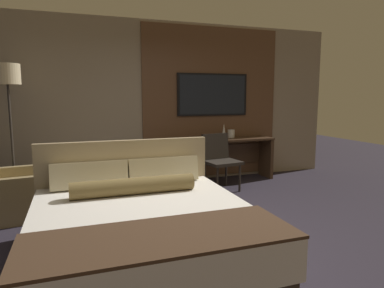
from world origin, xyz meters
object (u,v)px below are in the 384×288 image
at_px(desk, 216,152).
at_px(tv, 213,95).
at_px(desk_chair, 219,156).
at_px(vase_short, 231,134).
at_px(bed, 142,230).
at_px(armchair_by_window, 8,196).
at_px(vase_tall, 224,131).
at_px(floor_lamp, 8,86).

height_order(desk, tv, tv).
xyz_separation_m(desk_chair, vase_short, (0.51, 0.62, 0.29)).
bearing_deg(desk, bed, -125.36).
bearing_deg(armchair_by_window, bed, -148.87).
relative_size(armchair_by_window, vase_tall, 3.52).
bearing_deg(tv, desk_chair, -104.39).
xyz_separation_m(tv, desk_chair, (-0.19, -0.74, -1.00)).
xyz_separation_m(armchair_by_window, vase_short, (3.57, 0.97, 0.57)).
bearing_deg(vase_short, vase_tall, -162.28).
distance_m(desk, desk_chair, 0.58).
bearing_deg(bed, armchair_by_window, 128.16).
relative_size(vase_tall, vase_short, 1.81).
bearing_deg(desk_chair, desk, 62.73).
distance_m(floor_lamp, vase_short, 3.68).
distance_m(desk, tv, 1.04).
xyz_separation_m(bed, armchair_by_window, (-1.37, 1.74, -0.04)).
relative_size(desk, vase_short, 14.25).
height_order(desk, vase_tall, vase_tall).
bearing_deg(vase_tall, bed, -127.34).
distance_m(bed, floor_lamp, 3.01).
height_order(desk, armchair_by_window, armchair_by_window).
bearing_deg(floor_lamp, desk_chair, -4.33).
xyz_separation_m(bed, vase_tall, (2.02, 2.65, 0.58)).
height_order(floor_lamp, vase_tall, floor_lamp).
bearing_deg(floor_lamp, vase_short, 6.27).
bearing_deg(floor_lamp, tv, 8.89).
bearing_deg(bed, tv, 56.46).
distance_m(tv, desk_chair, 1.26).
distance_m(armchair_by_window, vase_short, 3.74).
bearing_deg(vase_tall, desk_chair, -121.08).
bearing_deg(desk, vase_short, 12.44).
bearing_deg(vase_tall, desk, -173.80).
xyz_separation_m(desk, vase_tall, (0.15, 0.02, 0.37)).
distance_m(desk_chair, vase_tall, 0.75).
relative_size(bed, desk, 1.00).
xyz_separation_m(armchair_by_window, floor_lamp, (0.00, 0.57, 1.38)).
bearing_deg(desk, desk_chair, -108.96).
xyz_separation_m(desk, armchair_by_window, (-3.24, -0.89, -0.25)).
distance_m(desk, vase_short, 0.46).
xyz_separation_m(bed, floor_lamp, (-1.37, 2.32, 1.34)).
bearing_deg(desk_chair, armchair_by_window, 178.10).
distance_m(desk, armchair_by_window, 3.37).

